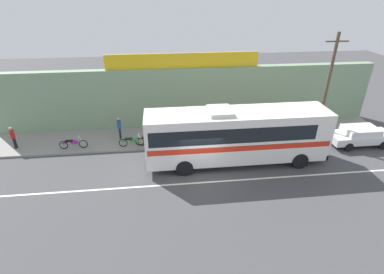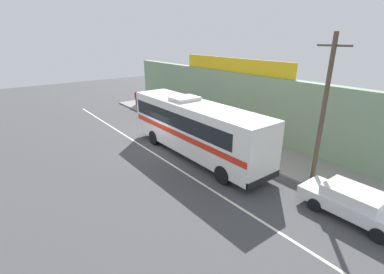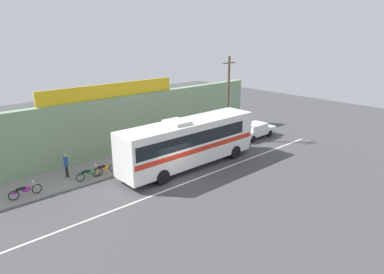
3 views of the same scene
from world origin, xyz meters
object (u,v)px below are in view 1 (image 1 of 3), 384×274
Objects in this scene: utility_pole at (327,87)px; pedestrian_far_right at (13,136)px; motorcycle_green at (73,143)px; parked_car at (360,135)px; intercity_bus at (235,134)px; pedestrian_far_left at (119,126)px; motorcycle_black at (149,140)px; motorcycle_blue at (132,141)px.

utility_pole is 22.16m from pedestrian_far_right.
utility_pole reaches higher than motorcycle_green.
utility_pole reaches higher than parked_car.
intercity_bus is 8.74m from pedestrian_far_left.
utility_pole is at bearing -0.79° from motorcycle_black.
pedestrian_far_right reaches higher than motorcycle_black.
motorcycle_blue is (-1.18, -0.05, 0.00)m from motorcycle_black.
motorcycle_black and motorcycle_blue have the same top height.
motorcycle_green is at bearing 177.88° from motorcycle_blue.
parked_car is (9.64, 1.28, -1.33)m from intercity_bus.
motorcycle_green is 4.12m from pedestrian_far_right.
pedestrian_far_right is at bearing 175.37° from parked_car.
intercity_bus is 15.30m from pedestrian_far_right.
motorcycle_green is at bearing -7.23° from pedestrian_far_right.
pedestrian_far_left is at bearing 5.57° from pedestrian_far_right.
parked_car is 2.30× the size of motorcycle_black.
pedestrian_far_right is (-14.92, 3.27, -0.97)m from intercity_bus.
intercity_bus is at bearing -12.36° from pedestrian_far_right.
utility_pole is (7.02, 2.48, 2.01)m from intercity_bus.
motorcycle_blue is at bearing -177.64° from motorcycle_black.
pedestrian_far_right is (-9.33, 0.62, 0.53)m from motorcycle_black.
motorcycle_black is at bearing -31.58° from pedestrian_far_left.
motorcycle_green and motorcycle_black have the same top height.
motorcycle_green is at bearing -158.82° from pedestrian_far_left.
parked_car reaches higher than motorcycle_blue.
intercity_bus reaches higher than motorcycle_blue.
motorcycle_green is 5.28m from motorcycle_black.
motorcycle_blue is at bearing -54.64° from pedestrian_far_left.
intercity_bus is at bearing -27.19° from pedestrian_far_left.
motorcycle_blue is 8.20m from pedestrian_far_right.
intercity_bus reaches higher than motorcycle_green.
utility_pole reaches higher than pedestrian_far_left.
motorcycle_blue is at bearing -2.12° from motorcycle_green.
motorcycle_green is (-17.89, 0.28, -3.51)m from utility_pole.
motorcycle_blue is 1.14× the size of pedestrian_far_left.
intercity_bus is 1.51× the size of utility_pole.
pedestrian_far_left is at bearing 148.42° from motorcycle_black.
motorcycle_black is at bearing 174.85° from parked_car.
intercity_bus is 7.72m from utility_pole.
motorcycle_green is (-20.51, 1.48, -0.17)m from parked_car.
intercity_bus is 6.74× the size of pedestrian_far_left.
pedestrian_far_right is (-21.94, 0.79, -2.98)m from utility_pole.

